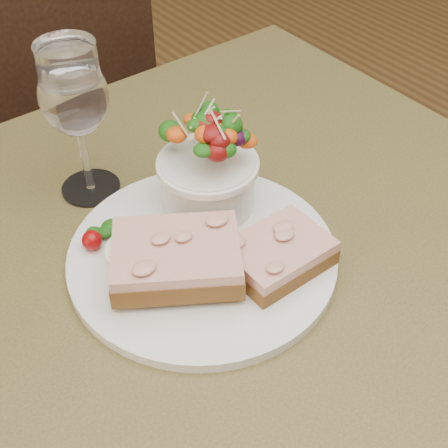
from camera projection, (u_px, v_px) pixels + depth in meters
cafe_table at (235, 319)px, 0.73m from camera, size 0.80×0.80×0.75m
chair_far at (44, 220)px, 1.38m from camera, size 0.42×0.42×0.90m
dinner_plate at (202, 255)px, 0.66m from camera, size 0.28×0.28×0.01m
sandwich_front at (278, 254)px, 0.63m from camera, size 0.10×0.08×0.03m
sandwich_back at (176, 257)px, 0.62m from camera, size 0.16×0.15×0.03m
ramekin at (141, 259)px, 0.62m from camera, size 0.06×0.06×0.04m
salad_bowl at (208, 162)px, 0.67m from camera, size 0.10×0.10×0.13m
garnish at (98, 235)px, 0.66m from camera, size 0.05×0.04×0.02m
wine_glass at (75, 101)px, 0.67m from camera, size 0.08×0.08×0.18m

